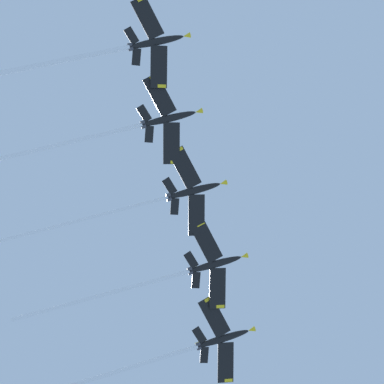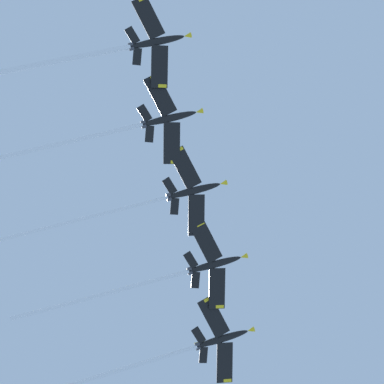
{
  "view_description": "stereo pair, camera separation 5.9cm",
  "coord_description": "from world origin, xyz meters",
  "views": [
    {
      "loc": [
        -23.78,
        -22.52,
        1.83
      ],
      "look_at": [
        -19.7,
        -12.64,
        149.57
      ],
      "focal_mm": 63.96,
      "sensor_mm": 36.0,
      "label": 1
    },
    {
      "loc": [
        -23.83,
        -22.5,
        1.83
      ],
      "look_at": [
        -19.7,
        -12.64,
        149.57
      ],
      "focal_mm": 63.96,
      "sensor_mm": 36.0,
      "label": 2
    }
  ],
  "objects": [
    {
      "name": "jet_centre",
      "position": [
        -25.63,
        -8.54,
        148.11
      ],
      "size": [
        42.95,
        34.93,
        11.9
      ],
      "color": "black"
    },
    {
      "name": "jet_inner_left",
      "position": [
        -17.01,
        5.9,
        147.91
      ],
      "size": [
        42.39,
        34.3,
        10.88
      ],
      "color": "black"
    },
    {
      "name": "jet_inner_right",
      "position": [
        -39.43,
        -18.77,
        147.21
      ],
      "size": [
        44.63,
        36.2,
        11.52
      ],
      "color": "black"
    },
    {
      "name": "jet_far_right",
      "position": [
        -47.19,
        -33.56,
        146.8
      ],
      "size": [
        38.25,
        31.12,
        11.49
      ],
      "color": "black"
    },
    {
      "name": "jet_far_left",
      "position": [
        -10.98,
        22.11,
        147.14
      ],
      "size": [
        45.14,
        36.67,
        13.04
      ],
      "color": "black"
    }
  ]
}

